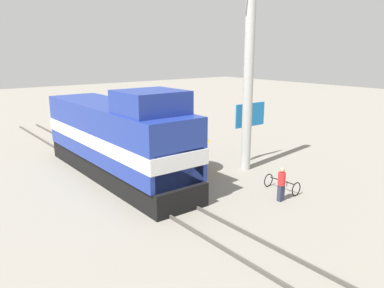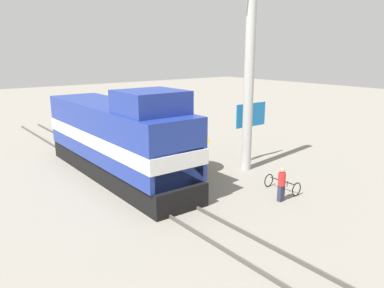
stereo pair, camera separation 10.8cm
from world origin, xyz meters
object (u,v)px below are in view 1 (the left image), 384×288
object	(u,v)px
utility_pole	(249,75)
billboard_sign	(250,118)
vendor_umbrella	(188,136)
bicycle	(282,184)
person_bystander	(281,183)
locomotive	(118,140)

from	to	relation	value
utility_pole	billboard_sign	size ratio (longest dim) A/B	2.97
vendor_umbrella	bicycle	distance (m)	5.87
billboard_sign	bicycle	distance (m)	5.85
bicycle	person_bystander	bearing A→B (deg)	-145.98
vendor_umbrella	person_bystander	distance (m)	6.26
person_bystander	bicycle	bearing A→B (deg)	36.71
locomotive	bicycle	xyz separation A→B (m)	(5.38, -6.65, -1.79)
billboard_sign	bicycle	xyz separation A→B (m)	(-2.56, -4.69, -2.37)
locomotive	person_bystander	distance (m)	8.69
locomotive	person_bystander	size ratio (longest dim) A/B	7.75
billboard_sign	person_bystander	size ratio (longest dim) A/B	2.27
utility_pole	person_bystander	distance (m)	6.68
vendor_umbrella	locomotive	bearing A→B (deg)	159.97
utility_pole	bicycle	xyz separation A→B (m)	(-1.16, -3.61, -5.06)
locomotive	vendor_umbrella	size ratio (longest dim) A/B	4.95
vendor_umbrella	person_bystander	bearing A→B (deg)	-83.14
vendor_umbrella	person_bystander	world-z (taller)	vendor_umbrella
locomotive	utility_pole	distance (m)	7.92
utility_pole	bicycle	size ratio (longest dim) A/B	6.24
locomotive	billboard_sign	bearing A→B (deg)	-13.87
billboard_sign	vendor_umbrella	bearing A→B (deg)	171.56
locomotive	bicycle	bearing A→B (deg)	-51.05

